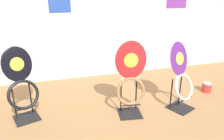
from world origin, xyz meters
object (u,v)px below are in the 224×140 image
Objects in this scene: toilet_seat_display_crimson_swirl at (131,80)px; paint_can at (207,87)px; toilet_seat_display_purple_note at (181,79)px; toilet_seat_display_jazz_black at (22,87)px.

paint_can is at bearing 10.90° from toilet_seat_display_crimson_swirl.
toilet_seat_display_crimson_swirl is 1.42m from paint_can.
toilet_seat_display_crimson_swirl reaches higher than toilet_seat_display_purple_note.
toilet_seat_display_jazz_black is at bearing 170.99° from toilet_seat_display_purple_note.
toilet_seat_display_crimson_swirl reaches higher than toilet_seat_display_jazz_black.
toilet_seat_display_jazz_black reaches higher than toilet_seat_display_purple_note.
toilet_seat_display_jazz_black is 1.00× the size of toilet_seat_display_purple_note.
toilet_seat_display_purple_note is (0.68, -0.03, -0.05)m from toilet_seat_display_crimson_swirl.
toilet_seat_display_jazz_black is at bearing 179.70° from paint_can.
toilet_seat_display_crimson_swirl is 1.07× the size of toilet_seat_display_jazz_black.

